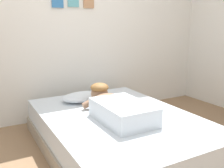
{
  "coord_description": "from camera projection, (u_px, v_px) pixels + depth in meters",
  "views": [
    {
      "loc": [
        -1.24,
        -1.75,
        1.26
      ],
      "look_at": [
        0.09,
        0.68,
        0.62
      ],
      "focal_mm": 41.24,
      "sensor_mm": 36.0,
      "label": 1
    }
  ],
  "objects": [
    {
      "name": "ground_plane",
      "position": [
        139.0,
        165.0,
        2.36
      ],
      "size": [
        12.42,
        12.42,
        0.0
      ],
      "primitive_type": "plane",
      "color": "#8C6B4C"
    },
    {
      "name": "back_wall",
      "position": [
        73.0,
        25.0,
        3.45
      ],
      "size": [
        4.21,
        0.12,
        2.5
      ],
      "color": "silver",
      "rests_on": "ground"
    },
    {
      "name": "bed",
      "position": [
        118.0,
        132.0,
        2.64
      ],
      "size": [
        1.43,
        2.02,
        0.37
      ],
      "color": "gray",
      "rests_on": "ground"
    },
    {
      "name": "pillow",
      "position": [
        83.0,
        97.0,
        3.06
      ],
      "size": [
        0.52,
        0.32,
        0.11
      ],
      "primitive_type": "ellipsoid",
      "color": "silver",
      "rests_on": "bed"
    },
    {
      "name": "person_lying",
      "position": [
        116.0,
        106.0,
        2.53
      ],
      "size": [
        0.43,
        0.92,
        0.27
      ],
      "color": "silver",
      "rests_on": "bed"
    },
    {
      "name": "coffee_cup",
      "position": [
        108.0,
        99.0,
        3.04
      ],
      "size": [
        0.12,
        0.09,
        0.07
      ],
      "color": "#D84C47",
      "rests_on": "bed"
    },
    {
      "name": "cell_phone",
      "position": [
        120.0,
        114.0,
        2.62
      ],
      "size": [
        0.07,
        0.14,
        0.01
      ],
      "primitive_type": "cube",
      "color": "black",
      "rests_on": "bed"
    }
  ]
}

